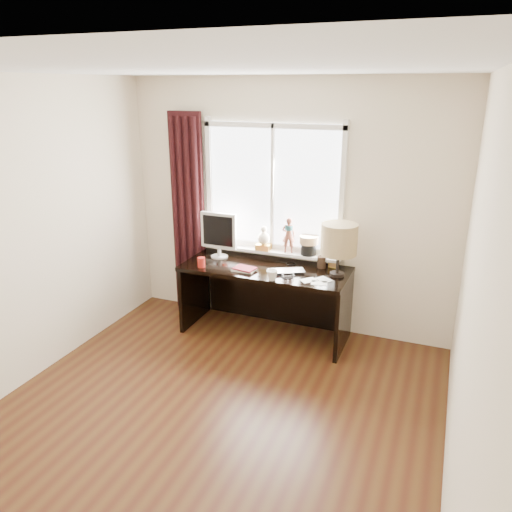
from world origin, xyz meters
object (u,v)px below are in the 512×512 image
at_px(desk, 268,286).
at_px(monitor, 219,232).
at_px(laptop, 287,271).
at_px(red_cup, 201,262).
at_px(mug, 272,275).
at_px(table_lamp, 339,240).

relative_size(desk, monitor, 3.47).
xyz_separation_m(laptop, red_cup, (-0.86, -0.17, 0.04)).
xyz_separation_m(mug, red_cup, (-0.79, 0.07, -0.00)).
relative_size(laptop, mug, 3.36).
height_order(monitor, table_lamp, table_lamp).
bearing_deg(mug, desk, 114.71).
height_order(mug, desk, mug).
bearing_deg(laptop, table_lamp, -15.33).
distance_m(desk, table_lamp, 0.95).
xyz_separation_m(laptop, desk, (-0.25, 0.16, -0.26)).
distance_m(mug, table_lamp, 0.72).
xyz_separation_m(mug, monitor, (-0.75, 0.41, 0.22)).
distance_m(laptop, table_lamp, 0.60).
bearing_deg(monitor, laptop, -11.95).
bearing_deg(mug, laptop, 74.57).
height_order(laptop, table_lamp, table_lamp).
xyz_separation_m(laptop, mug, (-0.07, -0.24, 0.04)).
xyz_separation_m(red_cup, monitor, (0.04, 0.34, 0.23)).
bearing_deg(mug, monitor, 151.46).
xyz_separation_m(monitor, table_lamp, (1.30, -0.06, 0.09)).
bearing_deg(table_lamp, mug, -147.63).
xyz_separation_m(red_cup, desk, (0.61, 0.33, -0.29)).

